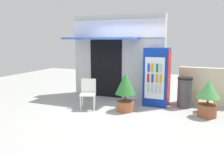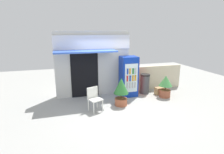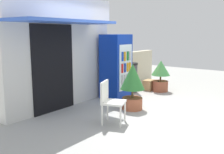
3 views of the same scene
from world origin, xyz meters
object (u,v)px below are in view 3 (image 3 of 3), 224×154
object	(u,v)px
trash_bin	(130,77)
potted_plant_curbside	(161,74)
potted_plant_near_shop	(132,83)
cardboard_box	(149,85)
plastic_chair	(110,99)
drink_cooler	(116,67)

from	to	relation	value
trash_bin	potted_plant_curbside	bearing A→B (deg)	-47.70
potted_plant_near_shop	cardboard_box	world-z (taller)	potted_plant_near_shop
potted_plant_curbside	cardboard_box	size ratio (longest dim) A/B	2.50
trash_bin	cardboard_box	bearing A→B (deg)	-28.55
potted_plant_curbside	cardboard_box	bearing A→B (deg)	96.53
trash_bin	cardboard_box	xyz separation A→B (m)	(0.59, -0.32, -0.29)
potted_plant_near_shop	trash_bin	size ratio (longest dim) A/B	1.21
potted_plant_curbside	trash_bin	bearing A→B (deg)	132.30
plastic_chair	potted_plant_curbside	distance (m)	3.24
trash_bin	cardboard_box	size ratio (longest dim) A/B	2.35
potted_plant_near_shop	plastic_chair	bearing A→B (deg)	-171.86
drink_cooler	cardboard_box	bearing A→B (deg)	-10.51
plastic_chair	potted_plant_near_shop	size ratio (longest dim) A/B	0.78
drink_cooler	plastic_chair	size ratio (longest dim) A/B	2.05
plastic_chair	trash_bin	bearing A→B (deg)	24.40
plastic_chair	trash_bin	size ratio (longest dim) A/B	0.95
drink_cooler	cardboard_box	world-z (taller)	drink_cooler
drink_cooler	potted_plant_curbside	bearing A→B (deg)	-23.62
plastic_chair	potted_plant_curbside	size ratio (longest dim) A/B	0.89
potted_plant_curbside	cardboard_box	distance (m)	0.54
drink_cooler	potted_plant_curbside	size ratio (longest dim) A/B	1.83
potted_plant_near_shop	potted_plant_curbside	xyz separation A→B (m)	(2.13, 0.32, -0.08)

